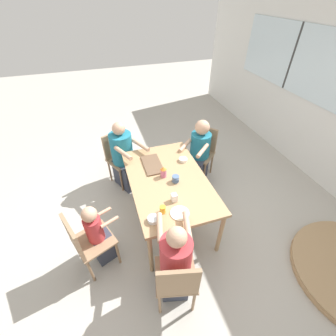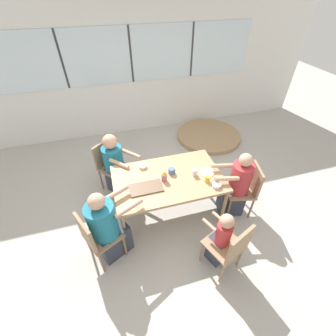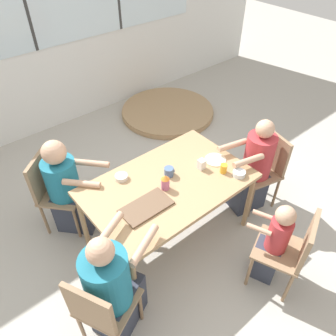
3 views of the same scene
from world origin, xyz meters
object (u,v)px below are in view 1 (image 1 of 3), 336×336
object	(u,v)px
chair_for_man_blue_shirt	(203,148)
sippy_cup	(163,172)
chair_for_toddler	(85,241)
person_man_teal_shirt	(175,264)
person_man_blue_shirt	(199,155)
person_toddler	(99,237)
bowl_white_shallow	(153,219)
chair_for_woman_green_shirt	(118,154)
chair_for_man_teal_shirt	(177,280)
bowl_cereal	(183,160)
milk_carton_small	(174,198)
juice_glass	(163,209)
person_woman_green_shirt	(125,159)
coffee_mug	(176,179)

from	to	relation	value
chair_for_man_blue_shirt	sippy_cup	world-z (taller)	sippy_cup
sippy_cup	chair_for_toddler	bearing A→B (deg)	-64.28
person_man_teal_shirt	person_man_blue_shirt	bearing A→B (deg)	73.01
chair_for_toddler	person_man_teal_shirt	distance (m)	1.00
chair_for_man_blue_shirt	person_toddler	distance (m)	2.16
person_man_blue_shirt	bowl_white_shallow	xyz separation A→B (m)	(1.25, -1.09, 0.27)
chair_for_woman_green_shirt	chair_for_man_teal_shirt	size ratio (longest dim) A/B	1.00
chair_for_woman_green_shirt	bowl_cereal	world-z (taller)	chair_for_woman_green_shirt
person_man_teal_shirt	milk_carton_small	bearing A→B (deg)	86.08
person_man_blue_shirt	bowl_white_shallow	world-z (taller)	person_man_blue_shirt
juice_glass	bowl_white_shallow	size ratio (longest dim) A/B	0.76
person_woman_green_shirt	coffee_mug	xyz separation A→B (m)	(0.98, 0.51, 0.28)
person_woman_green_shirt	bowl_white_shallow	world-z (taller)	person_woman_green_shirt
chair_for_man_blue_shirt	person_man_teal_shirt	world-z (taller)	person_man_teal_shirt
person_man_teal_shirt	person_toddler	xyz separation A→B (m)	(-0.60, -0.70, -0.05)
person_woman_green_shirt	sippy_cup	size ratio (longest dim) A/B	7.29
person_man_blue_shirt	milk_carton_small	distance (m)	1.35
person_woman_green_shirt	person_man_blue_shirt	size ratio (longest dim) A/B	1.04
person_man_blue_shirt	bowl_white_shallow	distance (m)	1.68
chair_for_man_teal_shirt	sippy_cup	world-z (taller)	sippy_cup
milk_carton_small	chair_for_man_blue_shirt	bearing A→B (deg)	141.72
chair_for_toddler	bowl_white_shallow	distance (m)	0.79
chair_for_toddler	bowl_cereal	xyz separation A→B (m)	(-0.74, 1.41, 0.24)
chair_for_man_teal_shirt	bowl_white_shallow	world-z (taller)	chair_for_man_teal_shirt
sippy_cup	juice_glass	distance (m)	0.59
chair_for_man_blue_shirt	chair_for_man_teal_shirt	world-z (taller)	same
person_woman_green_shirt	chair_for_man_teal_shirt	bearing A→B (deg)	68.58
person_man_teal_shirt	person_woman_green_shirt	bearing A→B (deg)	109.78
person_man_teal_shirt	bowl_white_shallow	distance (m)	0.49
chair_for_woman_green_shirt	person_man_teal_shirt	world-z (taller)	person_man_teal_shirt
chair_for_man_teal_shirt	sippy_cup	size ratio (longest dim) A/B	5.60
coffee_mug	person_man_blue_shirt	bearing A→B (deg)	138.24
milk_carton_small	chair_for_man_teal_shirt	bearing A→B (deg)	-16.92
person_toddler	coffee_mug	bearing A→B (deg)	84.72
chair_for_woman_green_shirt	person_toddler	bearing A→B (deg)	47.39
chair_for_woman_green_shirt	chair_for_man_teal_shirt	distance (m)	2.21
person_toddler	coffee_mug	size ratio (longest dim) A/B	9.92
chair_for_man_teal_shirt	person_toddler	world-z (taller)	person_toddler
chair_for_man_blue_shirt	person_toddler	bearing A→B (deg)	80.65
chair_for_woman_green_shirt	sippy_cup	distance (m)	1.14
chair_for_man_teal_shirt	chair_for_toddler	world-z (taller)	same
chair_for_man_teal_shirt	person_man_teal_shirt	bearing A→B (deg)	90.00
person_man_blue_shirt	coffee_mug	bearing A→B (deg)	96.09
person_man_blue_shirt	juice_glass	world-z (taller)	person_man_blue_shirt
person_woman_green_shirt	person_man_teal_shirt	xyz separation A→B (m)	(1.88, 0.20, -0.00)
chair_for_woman_green_shirt	person_toddler	world-z (taller)	person_toddler
chair_for_man_blue_shirt	person_man_teal_shirt	distance (m)	2.09
chair_for_woman_green_shirt	chair_for_man_blue_shirt	xyz separation A→B (m)	(0.27, 1.38, 0.00)
bowl_white_shallow	bowl_cereal	world-z (taller)	bowl_white_shallow
chair_for_toddler	coffee_mug	bearing A→B (deg)	85.38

